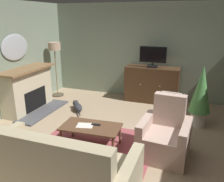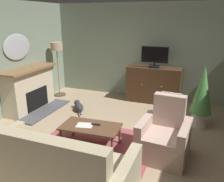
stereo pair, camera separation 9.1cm
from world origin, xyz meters
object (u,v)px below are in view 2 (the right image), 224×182
Objects in this scene: tv_remote at (96,124)px; sofa_floral at (55,169)px; floor_lamp at (57,55)px; cat at (79,106)px; coffee_table at (91,128)px; television at (155,56)px; folded_newspaper at (85,125)px; fireplace at (30,90)px; wall_mirror_oval at (17,47)px; potted_plant_on_hearth_side at (202,94)px; armchair_by_fireplace at (164,138)px; tv_cabinet at (153,85)px.

sofa_floral is (-0.02, -1.30, -0.10)m from tv_remote.
floor_lamp is at bearing -51.50° from tv_remote.
sofa_floral is 2.93m from cat.
floor_lamp is (-1.16, 0.90, 1.15)m from cat.
television is at bearing 78.19° from coffee_table.
folded_newspaper is (-0.18, -0.09, -0.01)m from tv_remote.
fireplace is at bearing -162.85° from cat.
wall_mirror_oval is 0.41× the size of sofa_floral.
coffee_table is (2.26, -1.10, -0.16)m from fireplace.
tv_remote is at bearing -139.30° from potted_plant_on_hearth_side.
potted_plant_on_hearth_side is (4.38, 0.52, -0.86)m from wall_mirror_oval.
television is (3.09, 1.70, -0.31)m from wall_mirror_oval.
potted_plant_on_hearth_side is at bearing 26.89° from folded_newspaper.
potted_plant_on_hearth_side reaches higher than fireplace.
sofa_floral reaches higher than folded_newspaper.
coffee_table is at bearing -171.93° from armchair_by_fireplace.
fireplace is at bearing 165.74° from armchair_by_fireplace.
television reaches higher than sofa_floral.
coffee_table is at bearing -2.43° from folded_newspaper.
fireplace reaches higher than coffee_table.
tv_cabinet reaches higher than coffee_table.
potted_plant_on_hearth_side is (1.87, 1.61, 0.39)m from coffee_table.
floor_lamp is (-2.23, 2.36, 0.89)m from coffee_table.
coffee_table is 0.12m from folded_newspaper.
wall_mirror_oval reaches higher than coffee_table.
potted_plant_on_hearth_side is at bearing -145.84° from tv_remote.
floor_lamp reaches higher than television.
armchair_by_fireplace is (1.25, 0.12, -0.09)m from tv_remote.
fireplace is 3.29m from sofa_floral.
coffee_table is (-0.58, -2.85, -0.10)m from tv_cabinet.
armchair_by_fireplace is (3.83, -0.91, -1.28)m from wall_mirror_oval.
armchair_by_fireplace is (1.44, 0.21, -0.08)m from folded_newspaper.
tv_cabinet is 2.83m from tv_remote.
folded_newspaper reaches higher than cat.
tv_remote reaches higher than coffee_table.
armchair_by_fireplace is at bearing -111.01° from potted_plant_on_hearth_side.
fireplace is 1.11× the size of tv_cabinet.
fireplace is 2.43m from folded_newspaper.
fireplace is 9.66× the size of tv_remote.
potted_plant_on_hearth_side is at bearing -10.34° from floor_lamp.
potted_plant_on_hearth_side is at bearing 57.43° from sofa_floral.
fireplace is 0.75× the size of sofa_floral.
potted_plant_on_hearth_side is (4.13, 0.52, 0.23)m from fireplace.
television reaches higher than folded_newspaper.
fireplace is at bearing -148.41° from tv_cabinet.
wall_mirror_oval is (-0.25, 0.00, 1.09)m from fireplace.
folded_newspaper is (-0.70, -2.87, -0.06)m from tv_cabinet.
tv_cabinet reaches higher than sofa_floral.
wall_mirror_oval is 2.91m from folded_newspaper.
sofa_floral is at bearing -87.59° from coffee_table.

